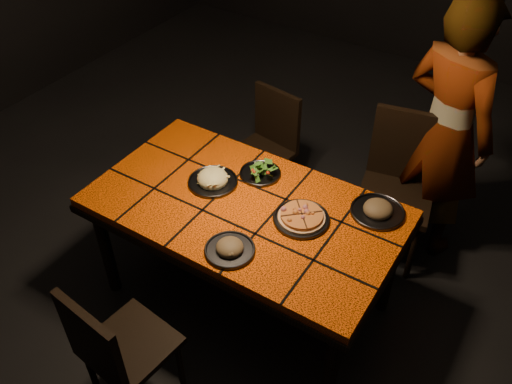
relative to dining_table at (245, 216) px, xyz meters
The scene contains 11 objects.
room_shell 0.83m from the dining_table, ahead, with size 6.04×7.04×3.08m.
dining_table is the anchor object (origin of this frame).
chair_near 0.91m from the dining_table, 98.77° to the right, with size 0.42×0.42×0.84m.
chair_far_left 0.99m from the dining_table, 113.76° to the left, with size 0.43×0.43×0.82m.
chair_far_right 1.05m from the dining_table, 58.74° to the left, with size 0.51×0.51×0.96m.
diner 1.29m from the dining_table, 57.01° to the left, with size 0.61×0.40×1.68m, color brown.
plate_pizza 0.32m from the dining_table, 10.46° to the left, with size 0.34×0.34×0.04m.
plate_pasta 0.27m from the dining_table, 166.81° to the left, with size 0.27×0.27×0.09m.
plate_salad 0.28m from the dining_table, 103.76° to the left, with size 0.23×0.23×0.07m.
plate_mushroom_a 0.35m from the dining_table, 68.75° to the right, with size 0.24×0.24×0.08m.
plate_mushroom_b 0.69m from the dining_table, 27.13° to the left, with size 0.28×0.28×0.09m.
Camera 1 is at (1.16, -1.72, 2.63)m, focal length 38.00 mm.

